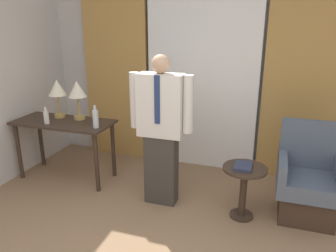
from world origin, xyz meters
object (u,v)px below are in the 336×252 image
side_table (244,184)px  armchair (308,184)px  book (243,166)px  table_lamp_right (77,91)px  bottle_near_edge (46,117)px  desk (64,130)px  table_lamp_left (57,90)px  bottle_by_lamp (95,118)px  person (161,127)px

side_table → armchair: bearing=20.8°
book → table_lamp_right: bearing=170.0°
bottle_near_edge → book: bearing=-1.9°
desk → bottle_near_edge: size_ratio=6.03×
table_lamp_left → armchair: size_ratio=0.50×
bottle_by_lamp → book: size_ratio=1.19×
table_lamp_left → armchair: 3.08m
table_lamp_left → book: (2.34, -0.36, -0.54)m
person → book: size_ratio=7.27×
desk → side_table: (2.22, -0.22, -0.26)m
person → table_lamp_left: bearing=167.6°
side_table → desk: bearing=174.4°
desk → bottle_near_edge: bearing=-130.3°
bottle_near_edge → bottle_by_lamp: bearing=4.5°
desk → armchair: 2.85m
book → bottle_near_edge: bearing=178.1°
bottle_by_lamp → side_table: size_ratio=0.48×
table_lamp_right → armchair: 2.80m
side_table → book: size_ratio=2.48×
desk → table_lamp_left: (-0.14, 0.14, 0.47)m
side_table → table_lamp_left: bearing=171.4°
bottle_near_edge → book: bottle_near_edge is taller
bottle_by_lamp → side_table: (1.71, -0.12, -0.49)m
desk → person: size_ratio=0.75×
book → armchair: bearing=20.7°
desk → table_lamp_right: table_lamp_right is taller
table_lamp_right → side_table: (2.08, -0.36, -0.73)m
table_lamp_left → side_table: (2.36, -0.36, -0.73)m
person → book: bearing=-2.4°
bottle_by_lamp → armchair: size_ratio=0.28×
side_table → book: book is taller
bottle_near_edge → side_table: size_ratio=0.37×
table_lamp_left → armchair: bearing=-2.3°
armchair → table_lamp_right: bearing=177.4°
table_lamp_right → person: bearing=-15.2°
desk → armchair: (2.84, 0.02, -0.28)m
table_lamp_right → armchair: bearing=-2.6°
side_table → person: bearing=178.0°
desk → person: person is taller
book → side_table: bearing=16.6°
desk → armchair: bearing=0.3°
armchair → desk: bearing=-179.7°
bottle_by_lamp → person: (0.83, -0.09, 0.01)m
desk → book: bearing=-5.8°
table_lamp_right → side_table: table_lamp_right is taller
table_lamp_left → side_table: table_lamp_left is taller
desk → armchair: size_ratio=1.27×
table_lamp_left → person: bearing=-12.4°
book → table_lamp_left: bearing=171.2°
bottle_by_lamp → armchair: bearing=2.8°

